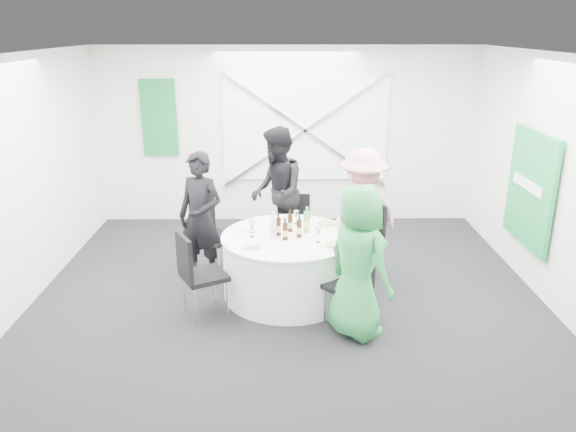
{
  "coord_description": "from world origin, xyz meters",
  "views": [
    {
      "loc": [
        -0.06,
        -5.9,
        3.08
      ],
      "look_at": [
        0.0,
        0.2,
        1.0
      ],
      "focal_mm": 35.0,
      "sensor_mm": 36.0,
      "label": 1
    }
  ],
  "objects_px": {
    "banquet_table": "(288,265)",
    "person_man_back_left": "(201,217)",
    "chair_back": "(296,222)",
    "chair_back_right": "(366,234)",
    "person_man_back": "(277,193)",
    "chair_front_right": "(353,282)",
    "clear_water_bottle": "(273,227)",
    "chair_back_left": "(210,229)",
    "person_woman_green": "(358,262)",
    "green_water_bottle": "(307,222)",
    "chair_front_left": "(196,269)",
    "person_woman_pink": "(362,214)"
  },
  "relations": [
    {
      "from": "banquet_table",
      "to": "person_man_back_left",
      "type": "relative_size",
      "value": 0.95
    },
    {
      "from": "chair_back",
      "to": "banquet_table",
      "type": "bearing_deg",
      "value": -90.0
    },
    {
      "from": "chair_back_right",
      "to": "person_man_back",
      "type": "relative_size",
      "value": 0.53
    },
    {
      "from": "chair_front_right",
      "to": "clear_water_bottle",
      "type": "bearing_deg",
      "value": -81.88
    },
    {
      "from": "chair_back_left",
      "to": "chair_back_right",
      "type": "relative_size",
      "value": 1.05
    },
    {
      "from": "person_man_back",
      "to": "person_woman_green",
      "type": "height_order",
      "value": "person_man_back"
    },
    {
      "from": "chair_back",
      "to": "person_man_back",
      "type": "bearing_deg",
      "value": 170.71
    },
    {
      "from": "green_water_bottle",
      "to": "banquet_table",
      "type": "bearing_deg",
      "value": -155.62
    },
    {
      "from": "chair_back",
      "to": "chair_back_right",
      "type": "distance_m",
      "value": 1.09
    },
    {
      "from": "chair_back",
      "to": "chair_back_right",
      "type": "bearing_deg",
      "value": -30.12
    },
    {
      "from": "banquet_table",
      "to": "green_water_bottle",
      "type": "xyz_separation_m",
      "value": [
        0.22,
        0.1,
        0.5
      ]
    },
    {
      "from": "chair_front_left",
      "to": "person_man_back",
      "type": "bearing_deg",
      "value": -53.95
    },
    {
      "from": "chair_front_right",
      "to": "clear_water_bottle",
      "type": "height_order",
      "value": "clear_water_bottle"
    },
    {
      "from": "person_man_back_left",
      "to": "clear_water_bottle",
      "type": "relative_size",
      "value": 5.37
    },
    {
      "from": "chair_back_right",
      "to": "person_man_back",
      "type": "height_order",
      "value": "person_man_back"
    },
    {
      "from": "person_man_back_left",
      "to": "banquet_table",
      "type": "bearing_deg",
      "value": 0.0
    },
    {
      "from": "chair_back",
      "to": "chair_front_right",
      "type": "distance_m",
      "value": 2.03
    },
    {
      "from": "person_woman_green",
      "to": "green_water_bottle",
      "type": "relative_size",
      "value": 5.14
    },
    {
      "from": "chair_back",
      "to": "person_man_back_left",
      "type": "distance_m",
      "value": 1.42
    },
    {
      "from": "chair_back_left",
      "to": "person_man_back",
      "type": "xyz_separation_m",
      "value": [
        0.85,
        0.56,
        0.31
      ]
    },
    {
      "from": "chair_back_right",
      "to": "chair_front_left",
      "type": "bearing_deg",
      "value": -90.28
    },
    {
      "from": "chair_back_right",
      "to": "person_woman_pink",
      "type": "distance_m",
      "value": 0.28
    },
    {
      "from": "chair_back_left",
      "to": "chair_front_left",
      "type": "height_order",
      "value": "chair_back_left"
    },
    {
      "from": "clear_water_bottle",
      "to": "person_man_back_left",
      "type": "bearing_deg",
      "value": 149.24
    },
    {
      "from": "person_woman_green",
      "to": "person_man_back",
      "type": "bearing_deg",
      "value": -16.82
    },
    {
      "from": "person_man_back",
      "to": "clear_water_bottle",
      "type": "relative_size",
      "value": 5.92
    },
    {
      "from": "person_man_back",
      "to": "green_water_bottle",
      "type": "distance_m",
      "value": 1.21
    },
    {
      "from": "person_man_back",
      "to": "person_woman_green",
      "type": "distance_m",
      "value": 2.31
    },
    {
      "from": "banquet_table",
      "to": "person_woman_pink",
      "type": "bearing_deg",
      "value": 29.31
    },
    {
      "from": "chair_front_left",
      "to": "person_woman_green",
      "type": "height_order",
      "value": "person_woman_green"
    },
    {
      "from": "chair_front_right",
      "to": "person_woman_pink",
      "type": "relative_size",
      "value": 0.53
    },
    {
      "from": "chair_back_right",
      "to": "person_woman_pink",
      "type": "relative_size",
      "value": 0.58
    },
    {
      "from": "banquet_table",
      "to": "chair_back_left",
      "type": "distance_m",
      "value": 1.23
    },
    {
      "from": "chair_back",
      "to": "green_water_bottle",
      "type": "relative_size",
      "value": 2.79
    },
    {
      "from": "chair_front_right",
      "to": "green_water_bottle",
      "type": "height_order",
      "value": "green_water_bottle"
    },
    {
      "from": "chair_front_right",
      "to": "person_man_back_left",
      "type": "relative_size",
      "value": 0.55
    },
    {
      "from": "chair_back",
      "to": "chair_back_left",
      "type": "distance_m",
      "value": 1.22
    },
    {
      "from": "person_woman_pink",
      "to": "chair_back_left",
      "type": "bearing_deg",
      "value": -34.48
    },
    {
      "from": "person_man_back_left",
      "to": "chair_front_left",
      "type": "bearing_deg",
      "value": -60.84
    },
    {
      "from": "person_woman_green",
      "to": "clear_water_bottle",
      "type": "xyz_separation_m",
      "value": [
        -0.87,
        0.85,
        0.07
      ]
    },
    {
      "from": "chair_back_left",
      "to": "person_man_back",
      "type": "bearing_deg",
      "value": -21.65
    },
    {
      "from": "banquet_table",
      "to": "person_woman_green",
      "type": "height_order",
      "value": "person_woman_green"
    },
    {
      "from": "chair_front_left",
      "to": "person_woman_green",
      "type": "xyz_separation_m",
      "value": [
        1.7,
        -0.35,
        0.23
      ]
    },
    {
      "from": "person_woman_green",
      "to": "green_water_bottle",
      "type": "height_order",
      "value": "person_woman_green"
    },
    {
      "from": "chair_front_left",
      "to": "clear_water_bottle",
      "type": "relative_size",
      "value": 3.23
    },
    {
      "from": "person_woman_green",
      "to": "chair_front_right",
      "type": "bearing_deg",
      "value": -28.25
    },
    {
      "from": "chair_back_left",
      "to": "chair_back",
      "type": "bearing_deg",
      "value": -31.01
    },
    {
      "from": "chair_back_left",
      "to": "green_water_bottle",
      "type": "xyz_separation_m",
      "value": [
        1.22,
        -0.59,
        0.29
      ]
    },
    {
      "from": "person_man_back_left",
      "to": "clear_water_bottle",
      "type": "xyz_separation_m",
      "value": [
        0.91,
        -0.54,
        0.06
      ]
    },
    {
      "from": "person_man_back",
      "to": "banquet_table",
      "type": "bearing_deg",
      "value": -0.0
    }
  ]
}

